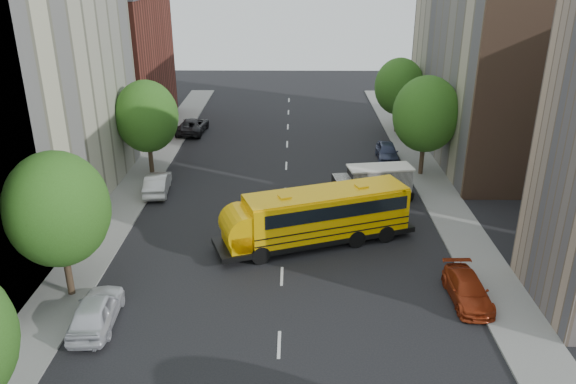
{
  "coord_description": "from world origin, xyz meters",
  "views": [
    {
      "loc": [
        0.64,
        -29.01,
        16.37
      ],
      "look_at": [
        0.3,
        2.0,
        3.42
      ],
      "focal_mm": 35.0,
      "sensor_mm": 36.0,
      "label": 1
    }
  ],
  "objects_px": {
    "parked_car_0": "(96,311)",
    "parked_car_1": "(157,183)",
    "street_tree_5": "(399,87)",
    "parked_car_4": "(387,152)",
    "street_tree_2": "(147,116)",
    "safari_truck": "(373,182)",
    "parked_car_3": "(468,290)",
    "street_tree_4": "(426,114)",
    "street_tree_1": "(57,209)",
    "parked_car_2": "(193,126)",
    "school_bus": "(314,215)"
  },
  "relations": [
    {
      "from": "parked_car_0",
      "to": "parked_car_1",
      "type": "bearing_deg",
      "value": -90.34
    },
    {
      "from": "street_tree_5",
      "to": "parked_car_4",
      "type": "height_order",
      "value": "street_tree_5"
    },
    {
      "from": "street_tree_2",
      "to": "safari_truck",
      "type": "distance_m",
      "value": 18.49
    },
    {
      "from": "parked_car_3",
      "to": "parked_car_1",
      "type": "bearing_deg",
      "value": 142.17
    },
    {
      "from": "street_tree_2",
      "to": "parked_car_4",
      "type": "bearing_deg",
      "value": 10.45
    },
    {
      "from": "street_tree_2",
      "to": "street_tree_4",
      "type": "relative_size",
      "value": 0.95
    },
    {
      "from": "street_tree_5",
      "to": "parked_car_4",
      "type": "bearing_deg",
      "value": -104.76
    },
    {
      "from": "safari_truck",
      "to": "parked_car_3",
      "type": "xyz_separation_m",
      "value": [
        3.14,
        -13.33,
        -0.65
      ]
    },
    {
      "from": "street_tree_1",
      "to": "parked_car_2",
      "type": "bearing_deg",
      "value": 87.3
    },
    {
      "from": "street_tree_4",
      "to": "parked_car_4",
      "type": "height_order",
      "value": "street_tree_4"
    },
    {
      "from": "street_tree_4",
      "to": "safari_truck",
      "type": "bearing_deg",
      "value": -132.5
    },
    {
      "from": "street_tree_4",
      "to": "parked_car_2",
      "type": "relative_size",
      "value": 1.49
    },
    {
      "from": "school_bus",
      "to": "parked_car_3",
      "type": "height_order",
      "value": "school_bus"
    },
    {
      "from": "street_tree_2",
      "to": "street_tree_4",
      "type": "xyz_separation_m",
      "value": [
        22.0,
        0.0,
        0.25
      ]
    },
    {
      "from": "safari_truck",
      "to": "parked_car_0",
      "type": "xyz_separation_m",
      "value": [
        -15.26,
        -15.62,
        -0.5
      ]
    },
    {
      "from": "street_tree_2",
      "to": "street_tree_5",
      "type": "bearing_deg",
      "value": 28.61
    },
    {
      "from": "parked_car_0",
      "to": "parked_car_1",
      "type": "relative_size",
      "value": 1.02
    },
    {
      "from": "parked_car_1",
      "to": "parked_car_4",
      "type": "bearing_deg",
      "value": -162.85
    },
    {
      "from": "parked_car_0",
      "to": "parked_car_3",
      "type": "distance_m",
      "value": 18.54
    },
    {
      "from": "street_tree_1",
      "to": "parked_car_1",
      "type": "xyz_separation_m",
      "value": [
        1.4,
        13.98,
        -4.19
      ]
    },
    {
      "from": "street_tree_4",
      "to": "parked_car_4",
      "type": "bearing_deg",
      "value": 121.07
    },
    {
      "from": "school_bus",
      "to": "parked_car_4",
      "type": "distance_m",
      "value": 17.27
    },
    {
      "from": "street_tree_4",
      "to": "street_tree_5",
      "type": "xyz_separation_m",
      "value": [
        -0.0,
        12.0,
        -0.37
      ]
    },
    {
      "from": "street_tree_5",
      "to": "street_tree_1",
      "type": "bearing_deg",
      "value": -126.25
    },
    {
      "from": "street_tree_2",
      "to": "parked_car_1",
      "type": "xyz_separation_m",
      "value": [
        1.4,
        -4.02,
        -4.07
      ]
    },
    {
      "from": "street_tree_4",
      "to": "parked_car_0",
      "type": "xyz_separation_m",
      "value": [
        -19.8,
        -20.57,
        -4.27
      ]
    },
    {
      "from": "parked_car_0",
      "to": "parked_car_3",
      "type": "height_order",
      "value": "parked_car_0"
    },
    {
      "from": "parked_car_3",
      "to": "parked_car_2",
      "type": "bearing_deg",
      "value": 121.4
    },
    {
      "from": "street_tree_2",
      "to": "safari_truck",
      "type": "height_order",
      "value": "street_tree_2"
    },
    {
      "from": "safari_truck",
      "to": "parked_car_1",
      "type": "relative_size",
      "value": 1.3
    },
    {
      "from": "street_tree_4",
      "to": "parked_car_4",
      "type": "distance_m",
      "value": 6.08
    },
    {
      "from": "street_tree_1",
      "to": "safari_truck",
      "type": "xyz_separation_m",
      "value": [
        17.46,
        13.05,
        -3.65
      ]
    },
    {
      "from": "street_tree_2",
      "to": "school_bus",
      "type": "height_order",
      "value": "street_tree_2"
    },
    {
      "from": "street_tree_5",
      "to": "school_bus",
      "type": "bearing_deg",
      "value": -110.72
    },
    {
      "from": "school_bus",
      "to": "parked_car_4",
      "type": "relative_size",
      "value": 2.88
    },
    {
      "from": "parked_car_2",
      "to": "school_bus",
      "type": "bearing_deg",
      "value": 119.62
    },
    {
      "from": "school_bus",
      "to": "parked_car_3",
      "type": "distance_m",
      "value": 9.96
    },
    {
      "from": "school_bus",
      "to": "safari_truck",
      "type": "distance_m",
      "value": 8.54
    },
    {
      "from": "street_tree_1",
      "to": "parked_car_1",
      "type": "relative_size",
      "value": 1.71
    },
    {
      "from": "street_tree_4",
      "to": "safari_truck",
      "type": "distance_m",
      "value": 7.7
    },
    {
      "from": "parked_car_4",
      "to": "parked_car_1",
      "type": "bearing_deg",
      "value": -155.51
    },
    {
      "from": "parked_car_0",
      "to": "parked_car_2",
      "type": "relative_size",
      "value": 0.86
    },
    {
      "from": "street_tree_5",
      "to": "parked_car_3",
      "type": "xyz_separation_m",
      "value": [
        -1.4,
        -30.28,
        -4.05
      ]
    },
    {
      "from": "parked_car_0",
      "to": "parked_car_2",
      "type": "distance_m",
      "value": 32.28
    },
    {
      "from": "street_tree_5",
      "to": "parked_car_2",
      "type": "bearing_deg",
      "value": -179.17
    },
    {
      "from": "parked_car_2",
      "to": "parked_car_4",
      "type": "xyz_separation_m",
      "value": [
        18.4,
        -8.05,
        -0.01
      ]
    },
    {
      "from": "parked_car_1",
      "to": "parked_car_2",
      "type": "distance_m",
      "value": 15.72
    },
    {
      "from": "safari_truck",
      "to": "parked_car_4",
      "type": "distance_m",
      "value": 8.93
    },
    {
      "from": "school_bus",
      "to": "parked_car_1",
      "type": "height_order",
      "value": "school_bus"
    },
    {
      "from": "school_bus",
      "to": "parked_car_2",
      "type": "height_order",
      "value": "school_bus"
    }
  ]
}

